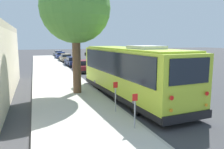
# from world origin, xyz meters

# --- Properties ---
(ground_plane) EXTENTS (160.00, 160.00, 0.00)m
(ground_plane) POSITION_xyz_m (0.00, 0.00, 0.00)
(ground_plane) COLOR #3D3D3F
(sidewalk_slab) EXTENTS (80.00, 4.21, 0.15)m
(sidewalk_slab) POSITION_xyz_m (0.00, 3.99, 0.07)
(sidewalk_slab) COLOR beige
(sidewalk_slab) RESTS_ON ground
(curb_strip) EXTENTS (80.00, 0.14, 0.15)m
(curb_strip) POSITION_xyz_m (0.00, 1.82, 0.07)
(curb_strip) COLOR #AAA69D
(curb_strip) RESTS_ON ground
(shuttle_bus) EXTENTS (10.55, 3.36, 3.30)m
(shuttle_bus) POSITION_xyz_m (-0.77, 0.34, 1.77)
(shuttle_bus) COLOR #ADC633
(shuttle_bus) RESTS_ON ground
(parked_sedan_maroon) EXTENTS (4.42, 1.95, 1.33)m
(parked_sedan_maroon) POSITION_xyz_m (11.90, 0.49, 0.62)
(parked_sedan_maroon) COLOR maroon
(parked_sedan_maroon) RESTS_ON ground
(parked_sedan_navy) EXTENTS (4.66, 1.87, 1.29)m
(parked_sedan_navy) POSITION_xyz_m (18.05, 0.72, 0.60)
(parked_sedan_navy) COLOR #19234C
(parked_sedan_navy) RESTS_ON ground
(parked_sedan_tan) EXTENTS (4.33, 1.87, 1.31)m
(parked_sedan_tan) POSITION_xyz_m (24.95, 0.77, 0.61)
(parked_sedan_tan) COLOR tan
(parked_sedan_tan) RESTS_ON ground
(parked_sedan_blue) EXTENTS (4.65, 1.73, 1.30)m
(parked_sedan_blue) POSITION_xyz_m (31.58, 0.85, 0.60)
(parked_sedan_blue) COLOR navy
(parked_sedan_blue) RESTS_ON ground
(parked_sedan_silver) EXTENTS (4.45, 1.84, 1.33)m
(parked_sedan_silver) POSITION_xyz_m (38.55, 0.59, 0.62)
(parked_sedan_silver) COLOR #A8AAAF
(parked_sedan_silver) RESTS_ON ground
(street_tree) EXTENTS (4.45, 4.45, 8.35)m
(street_tree) POSITION_xyz_m (1.33, 3.25, 5.89)
(street_tree) COLOR brown
(street_tree) RESTS_ON sidewalk_slab
(sign_post_near) EXTENTS (0.06, 0.22, 1.39)m
(sign_post_near) POSITION_xyz_m (-5.52, 2.25, 0.87)
(sign_post_near) COLOR gray
(sign_post_near) RESTS_ON sidewalk_slab
(sign_post_far) EXTENTS (0.06, 0.22, 1.47)m
(sign_post_far) POSITION_xyz_m (-3.38, 2.25, 0.91)
(sign_post_far) COLOR gray
(sign_post_far) RESTS_ON sidewalk_slab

